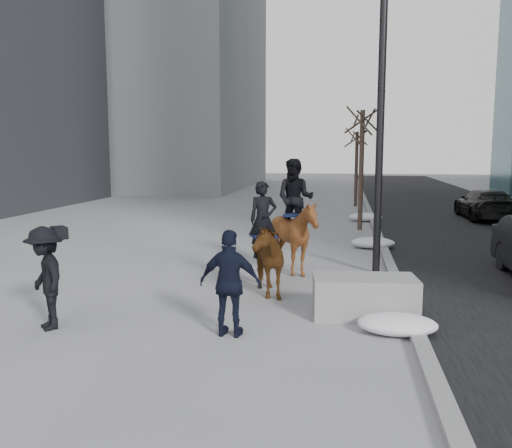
# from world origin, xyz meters

# --- Properties ---
(ground) EXTENTS (120.00, 120.00, 0.00)m
(ground) POSITION_xyz_m (0.00, 0.00, 0.00)
(ground) COLOR gray
(ground) RESTS_ON ground
(road) EXTENTS (8.00, 90.00, 0.01)m
(road) POSITION_xyz_m (7.00, 10.00, 0.01)
(road) COLOR black
(road) RESTS_ON ground
(curb) EXTENTS (0.25, 90.00, 0.12)m
(curb) POSITION_xyz_m (3.00, 10.00, 0.06)
(curb) COLOR gray
(curb) RESTS_ON ground
(planter) EXTENTS (1.93, 1.11, 0.74)m
(planter) POSITION_xyz_m (2.19, 0.04, 0.37)
(planter) COLOR #959598
(planter) RESTS_ON ground
(car_far) EXTENTS (1.95, 4.59, 1.32)m
(car_far) POSITION_xyz_m (7.87, 15.07, 0.66)
(car_far) COLOR black
(car_far) RESTS_ON ground
(tree_near) EXTENTS (1.20, 1.20, 4.97)m
(tree_near) POSITION_xyz_m (2.40, 11.02, 2.49)
(tree_near) COLOR #35281F
(tree_near) RESTS_ON ground
(tree_far) EXTENTS (1.20, 1.20, 4.40)m
(tree_far) POSITION_xyz_m (2.40, 19.70, 2.20)
(tree_far) COLOR #35251F
(tree_far) RESTS_ON ground
(mounted_left) EXTENTS (1.49, 2.01, 2.37)m
(mounted_left) POSITION_xyz_m (0.11, 1.33, 0.88)
(mounted_left) COLOR #46260E
(mounted_left) RESTS_ON ground
(mounted_right) EXTENTS (1.70, 1.86, 2.81)m
(mounted_right) POSITION_xyz_m (0.61, 3.22, 1.13)
(mounted_right) COLOR #4E1F0F
(mounted_right) RESTS_ON ground
(feeder) EXTENTS (1.06, 0.90, 1.75)m
(feeder) POSITION_xyz_m (-0.00, -1.37, 0.88)
(feeder) COLOR black
(feeder) RESTS_ON ground
(camera_crew) EXTENTS (1.25, 1.27, 1.75)m
(camera_crew) POSITION_xyz_m (-3.15, -1.51, 0.89)
(camera_crew) COLOR black
(camera_crew) RESTS_ON ground
(lamppost) EXTENTS (0.25, 0.90, 9.09)m
(lamppost) POSITION_xyz_m (2.60, 3.61, 4.99)
(lamppost) COLOR black
(lamppost) RESTS_ON ground
(snow_piles) EXTENTS (1.41, 15.24, 0.36)m
(snow_piles) POSITION_xyz_m (2.70, 7.14, 0.17)
(snow_piles) COLOR white
(snow_piles) RESTS_ON ground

